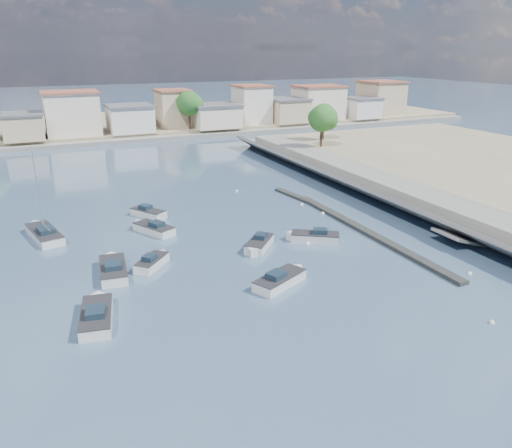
{
  "coord_description": "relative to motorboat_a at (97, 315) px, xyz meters",
  "views": [
    {
      "loc": [
        -22.32,
        -28.59,
        17.69
      ],
      "look_at": [
        -3.66,
        13.39,
        1.4
      ],
      "focal_mm": 35.0,
      "sensor_mm": 36.0,
      "label": 1
    }
  ],
  "objects": [
    {
      "name": "far_shore_land",
      "position": [
        20.08,
        88.62,
        0.32
      ],
      "size": [
        160.0,
        40.0,
        1.4
      ],
      "primitive_type": "cube",
      "color": "gray",
      "rests_on": "ground"
    },
    {
      "name": "motorboat_c",
      "position": [
        21.04,
        6.92,
        0.0
      ],
      "size": [
        4.76,
        3.9,
        1.48
      ],
      "color": "silver",
      "rests_on": "ground"
    },
    {
      "name": "far_shore_quay",
      "position": [
        20.08,
        67.62,
        0.02
      ],
      "size": [
        160.0,
        2.5,
        0.8
      ],
      "primitive_type": "cube",
      "color": "slate",
      "rests_on": "ground"
    },
    {
      "name": "far_town",
      "position": [
        30.79,
        73.54,
        4.56
      ],
      "size": [
        113.01,
        12.8,
        8.35
      ],
      "color": "beige",
      "rests_on": "far_shore_land"
    },
    {
      "name": "motorboat_f",
      "position": [
        7.42,
        15.62,
        -0.0
      ],
      "size": [
        3.73,
        4.96,
        1.48
      ],
      "color": "silver",
      "rests_on": "ground"
    },
    {
      "name": "motorboat_h",
      "position": [
        14.1,
        -0.21,
        -0.0
      ],
      "size": [
        5.16,
        3.74,
        1.48
      ],
      "color": "silver",
      "rests_on": "ground"
    },
    {
      "name": "mooring_buoys",
      "position": [
        24.42,
        7.89,
        -0.33
      ],
      "size": [
        9.32,
        37.99,
        0.41
      ],
      "color": "white",
      "rests_on": "ground"
    },
    {
      "name": "sailboat",
      "position": [
        -2.71,
        18.53,
        0.03
      ],
      "size": [
        3.54,
        7.14,
        9.0
      ],
      "color": "silver",
      "rests_on": "ground"
    },
    {
      "name": "motorboat_g",
      "position": [
        8.26,
        20.5,
        0.0
      ],
      "size": [
        3.6,
        4.37,
        1.48
      ],
      "color": "silver",
      "rests_on": "ground"
    },
    {
      "name": "seawall_walkway",
      "position": [
        38.58,
        9.62,
        0.52
      ],
      "size": [
        5.0,
        90.0,
        1.8
      ],
      "primitive_type": "cube",
      "color": "slate",
      "rests_on": "ground"
    },
    {
      "name": "ground",
      "position": [
        20.08,
        36.62,
        -0.38
      ],
      "size": [
        400.0,
        400.0,
        0.0
      ],
      "primitive_type": "plane",
      "color": "#304761",
      "rests_on": "ground"
    },
    {
      "name": "motorboat_e",
      "position": [
        2.23,
        7.26,
        -0.0
      ],
      "size": [
        2.59,
        5.85,
        1.48
      ],
      "color": "silver",
      "rests_on": "ground"
    },
    {
      "name": "motorboat_a",
      "position": [
        0.0,
        0.0,
        0.0
      ],
      "size": [
        2.87,
        5.8,
        1.48
      ],
      "color": "silver",
      "rests_on": "ground"
    },
    {
      "name": "motorboat_d",
      "position": [
        15.44,
        7.2,
        -0.0
      ],
      "size": [
        3.99,
        4.17,
        1.48
      ],
      "color": "silver",
      "rests_on": "ground"
    },
    {
      "name": "shore_trees",
      "position": [
        28.42,
        64.74,
        5.84
      ],
      "size": [
        74.56,
        38.32,
        7.92
      ],
      "color": "#38281E",
      "rests_on": "ground"
    },
    {
      "name": "motorboat_b",
      "position": [
        5.55,
        7.25,
        -0.0
      ],
      "size": [
        3.51,
        3.65,
        1.48
      ],
      "color": "silver",
      "rests_on": "ground"
    },
    {
      "name": "breakwater",
      "position": [
        26.98,
        9.31,
        -0.21
      ],
      "size": [
        2.0,
        31.02,
        0.35
      ],
      "color": "black",
      "rests_on": "ground"
    }
  ]
}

